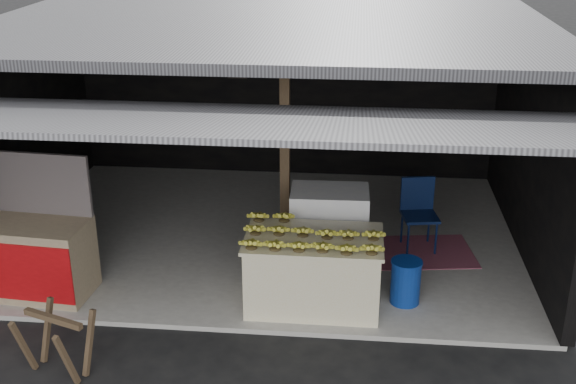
# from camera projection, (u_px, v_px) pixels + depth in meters

# --- Properties ---
(ground) EXTENTS (80.00, 80.00, 0.00)m
(ground) POSITION_uv_depth(u_px,v_px,m) (241.00, 334.00, 7.97)
(ground) COLOR black
(ground) RESTS_ON ground
(concrete_slab) EXTENTS (7.00, 5.00, 0.06)m
(concrete_slab) POSITION_uv_depth(u_px,v_px,m) (268.00, 234.00, 10.26)
(concrete_slab) COLOR gray
(concrete_slab) RESTS_ON ground
(shophouse) EXTENTS (7.40, 7.29, 3.02)m
(shophouse) POSITION_uv_depth(u_px,v_px,m) (270.00, 86.00, 9.77)
(shophouse) COLOR black
(shophouse) RESTS_ON ground
(banana_table) EXTENTS (1.57, 0.97, 0.86)m
(banana_table) POSITION_uv_depth(u_px,v_px,m) (313.00, 271.00, 8.28)
(banana_table) COLOR silver
(banana_table) RESTS_ON concrete_slab
(banana_pile) EXTENTS (1.45, 0.87, 0.17)m
(banana_pile) POSITION_uv_depth(u_px,v_px,m) (314.00, 230.00, 8.08)
(banana_pile) COLOR yellow
(banana_pile) RESTS_ON banana_table
(white_crate) EXTENTS (0.98, 0.68, 1.07)m
(white_crate) POSITION_uv_depth(u_px,v_px,m) (329.00, 229.00, 9.07)
(white_crate) COLOR white
(white_crate) RESTS_ON concrete_slab
(neighbor_stall) EXTENTS (1.67, 0.85, 1.67)m
(neighbor_stall) POSITION_uv_depth(u_px,v_px,m) (22.00, 253.00, 8.54)
(neighbor_stall) COLOR #998466
(neighbor_stall) RESTS_ON concrete_slab
(sawhorse) EXTENTS (0.76, 0.76, 0.67)m
(sawhorse) POSITION_uv_depth(u_px,v_px,m) (56.00, 338.00, 7.14)
(sawhorse) COLOR #4D3A26
(sawhorse) RESTS_ON ground
(water_barrel) EXTENTS (0.35, 0.35, 0.51)m
(water_barrel) POSITION_uv_depth(u_px,v_px,m) (406.00, 283.00, 8.38)
(water_barrel) COLOR navy
(water_barrel) RESTS_ON concrete_slab
(plastic_chair) EXTENTS (0.52, 0.52, 0.96)m
(plastic_chair) POSITION_uv_depth(u_px,v_px,m) (419.00, 207.00, 9.64)
(plastic_chair) COLOR #0A173B
(plastic_chair) RESTS_ON concrete_slab
(magenta_rug) EXTENTS (1.62, 1.20, 0.01)m
(magenta_rug) POSITION_uv_depth(u_px,v_px,m) (416.00, 252.00, 9.66)
(magenta_rug) COLOR maroon
(magenta_rug) RESTS_ON concrete_slab
(picture_frames) EXTENTS (1.62, 0.04, 0.46)m
(picture_frames) POSITION_uv_depth(u_px,v_px,m) (275.00, 65.00, 11.76)
(picture_frames) COLOR black
(picture_frames) RESTS_ON shophouse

